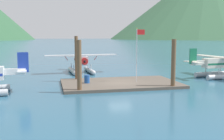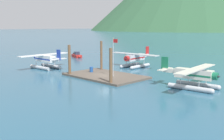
{
  "view_description": "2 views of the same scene",
  "coord_description": "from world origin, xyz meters",
  "px_view_note": "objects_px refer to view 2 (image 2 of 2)",
  "views": [
    {
      "loc": [
        -7.49,
        -29.19,
        5.34
      ],
      "look_at": [
        -0.59,
        1.44,
        1.5
      ],
      "focal_mm": 44.35,
      "sensor_mm": 36.0,
      "label": 1
    },
    {
      "loc": [
        30.27,
        -28.87,
        8.0
      ],
      "look_at": [
        1.05,
        0.47,
        1.16
      ],
      "focal_mm": 42.89,
      "sensor_mm": 36.0,
      "label": 2
    }
  ],
  "objects_px": {
    "flagpole": "(114,53)",
    "fuel_drum": "(91,69)",
    "seaplane_cream_stbd_fwd": "(194,77)",
    "boat_red_open_west": "(77,55)",
    "seaplane_white_port_aft": "(45,60)",
    "seaplane_silver_bow_left": "(135,59)"
  },
  "relations": [
    {
      "from": "flagpole",
      "to": "seaplane_white_port_aft",
      "type": "relative_size",
      "value": 0.57
    },
    {
      "from": "seaplane_white_port_aft",
      "to": "fuel_drum",
      "type": "bearing_deg",
      "value": 13.02
    },
    {
      "from": "flagpole",
      "to": "seaplane_cream_stbd_fwd",
      "type": "height_order",
      "value": "flagpole"
    },
    {
      "from": "flagpole",
      "to": "fuel_drum",
      "type": "height_order",
      "value": "flagpole"
    },
    {
      "from": "seaplane_white_port_aft",
      "to": "flagpole",
      "type": "bearing_deg",
      "value": 7.53
    },
    {
      "from": "seaplane_white_port_aft",
      "to": "boat_red_open_west",
      "type": "xyz_separation_m",
      "value": [
        -10.31,
        15.46,
        -1.09
      ]
    },
    {
      "from": "seaplane_silver_bow_left",
      "to": "boat_red_open_west",
      "type": "distance_m",
      "value": 21.53
    },
    {
      "from": "fuel_drum",
      "to": "seaplane_white_port_aft",
      "type": "relative_size",
      "value": 0.08
    },
    {
      "from": "seaplane_silver_bow_left",
      "to": "seaplane_cream_stbd_fwd",
      "type": "height_order",
      "value": "same"
    },
    {
      "from": "fuel_drum",
      "to": "flagpole",
      "type": "bearing_deg",
      "value": -3.02
    },
    {
      "from": "flagpole",
      "to": "fuel_drum",
      "type": "distance_m",
      "value": 6.51
    },
    {
      "from": "fuel_drum",
      "to": "seaplane_white_port_aft",
      "type": "height_order",
      "value": "seaplane_white_port_aft"
    },
    {
      "from": "boat_red_open_west",
      "to": "seaplane_cream_stbd_fwd",
      "type": "bearing_deg",
      "value": -15.79
    },
    {
      "from": "flagpole",
      "to": "seaplane_silver_bow_left",
      "type": "distance_m",
      "value": 12.43
    },
    {
      "from": "boat_red_open_west",
      "to": "seaplane_silver_bow_left",
      "type": "bearing_deg",
      "value": -5.96
    },
    {
      "from": "fuel_drum",
      "to": "boat_red_open_west",
      "type": "distance_m",
      "value": 24.57
    },
    {
      "from": "seaplane_white_port_aft",
      "to": "seaplane_cream_stbd_fwd",
      "type": "xyz_separation_m",
      "value": [
        28.13,
        4.59,
        0.0
      ]
    },
    {
      "from": "seaplane_white_port_aft",
      "to": "seaplane_silver_bow_left",
      "type": "distance_m",
      "value": 17.26
    },
    {
      "from": "seaplane_silver_bow_left",
      "to": "seaplane_cream_stbd_fwd",
      "type": "bearing_deg",
      "value": -26.86
    },
    {
      "from": "seaplane_cream_stbd_fwd",
      "to": "boat_red_open_west",
      "type": "bearing_deg",
      "value": 164.21
    },
    {
      "from": "seaplane_silver_bow_left",
      "to": "boat_red_open_west",
      "type": "height_order",
      "value": "seaplane_silver_bow_left"
    },
    {
      "from": "seaplane_white_port_aft",
      "to": "boat_red_open_west",
      "type": "height_order",
      "value": "seaplane_white_port_aft"
    }
  ]
}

